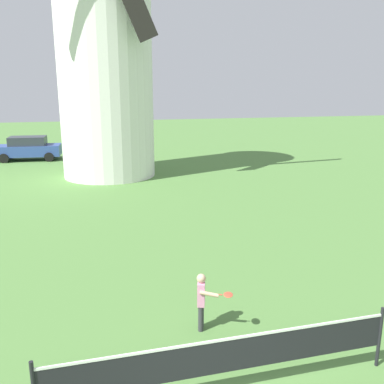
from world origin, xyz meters
The scene contains 4 objects.
windmill centered at (-0.35, 19.91, 7.57)m, with size 8.95×5.58×15.59m.
tennis_net centered at (0.12, 2.27, 0.69)m, with size 5.59×0.06×1.10m.
player_far centered at (0.29, 4.13, 0.67)m, with size 0.68×0.65×1.18m.
parked_car_blue centered at (-5.16, 26.35, 0.81)m, with size 4.16×2.11×1.56m.
Camera 1 is at (-1.82, -3.03, 4.66)m, focal length 39.40 mm.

